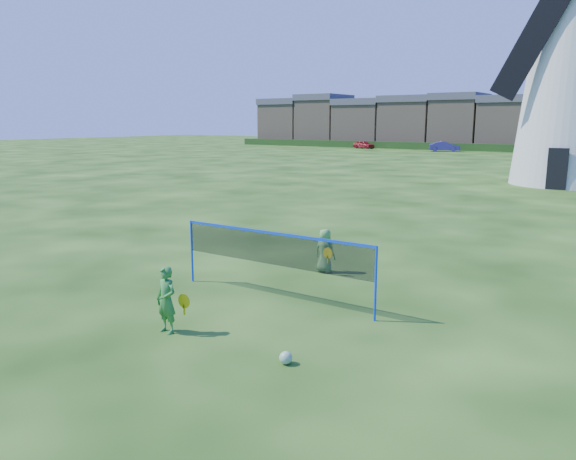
% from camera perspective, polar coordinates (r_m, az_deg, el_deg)
% --- Properties ---
extents(ground, '(220.00, 220.00, 0.00)m').
position_cam_1_polar(ground, '(12.79, -2.01, -6.87)').
color(ground, black).
rests_on(ground, ground).
extents(windmill, '(15.29, 6.62, 20.43)m').
position_cam_1_polar(windmill, '(39.22, 27.42, 14.35)').
color(windmill, silver).
rests_on(windmill, ground).
extents(badminton_net, '(5.05, 0.05, 1.55)m').
position_cam_1_polar(badminton_net, '(12.33, -1.50, -2.05)').
color(badminton_net, blue).
rests_on(badminton_net, ground).
extents(player_girl, '(0.66, 0.36, 1.29)m').
position_cam_1_polar(player_girl, '(10.75, -12.39, -7.06)').
color(player_girl, '#358435').
rests_on(player_girl, ground).
extents(player_boy, '(0.65, 0.42, 1.17)m').
position_cam_1_polar(player_boy, '(14.68, 3.82, -2.15)').
color(player_boy, '#5FA44F').
rests_on(player_boy, ground).
extents(play_ball, '(0.22, 0.22, 0.22)m').
position_cam_1_polar(play_ball, '(9.39, -0.22, -13.01)').
color(play_ball, green).
rests_on(play_ball, ground).
extents(terraced_houses, '(52.14, 8.40, 8.25)m').
position_cam_1_polar(terraced_houses, '(88.34, 12.20, 10.88)').
color(terraced_houses, '#998266').
rests_on(terraced_houses, ground).
extents(hedge, '(62.00, 0.80, 1.00)m').
position_cam_1_polar(hedge, '(81.30, 13.23, 8.43)').
color(hedge, '#193814').
rests_on(hedge, ground).
extents(car_left, '(3.65, 2.31, 1.16)m').
position_cam_1_polar(car_left, '(82.56, 7.81, 8.71)').
color(car_left, maroon).
rests_on(car_left, ground).
extents(car_right, '(4.22, 2.57, 1.31)m').
position_cam_1_polar(car_right, '(76.48, 15.82, 8.27)').
color(car_right, navy).
rests_on(car_right, ground).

